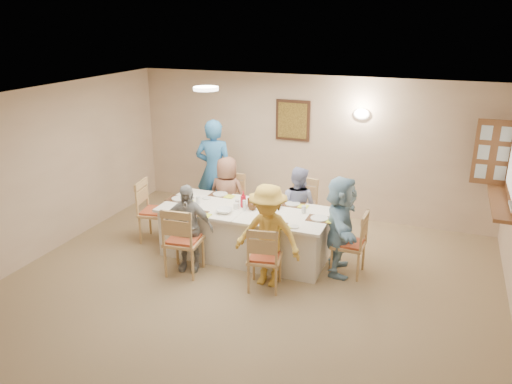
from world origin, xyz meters
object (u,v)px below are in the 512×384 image
at_px(chair_back_left, 230,203).
at_px(diner_back_left, 227,196).
at_px(chair_front_left, 184,239).
at_px(caregiver, 214,171).
at_px(chair_right_end, 349,243).
at_px(chair_front_right, 265,257).
at_px(diner_front_right, 268,236).
at_px(diner_back_right, 297,206).
at_px(diner_front_left, 187,228).
at_px(dining_table, 245,232).
at_px(diner_right_end, 340,225).
at_px(chair_left_end, 156,211).
at_px(chair_back_right, 299,211).
at_px(condiment_ketchup, 243,199).

bearing_deg(chair_back_left, diner_back_left, -96.37).
distance_m(chair_front_left, caregiver, 2.04).
height_order(chair_back_left, chair_right_end, chair_back_left).
bearing_deg(chair_front_right, diner_front_right, -100.38).
xyz_separation_m(diner_back_right, diner_front_left, (-1.20, -1.36, -0.00)).
bearing_deg(chair_back_left, dining_table, -59.50).
bearing_deg(chair_front_right, chair_back_left, -63.51).
bearing_deg(diner_right_end, dining_table, 78.34).
distance_m(chair_left_end, diner_back_left, 1.18).
height_order(chair_back_right, chair_right_end, chair_back_right).
bearing_deg(diner_front_right, diner_back_left, 133.90).
distance_m(diner_back_left, caregiver, 0.70).
bearing_deg(dining_table, chair_back_right, 53.13).
relative_size(chair_left_end, diner_back_left, 0.76).
bearing_deg(chair_back_left, chair_left_end, -146.27).
xyz_separation_m(chair_left_end, diner_back_left, (0.95, 0.68, 0.15)).
bearing_deg(diner_back_right, diner_back_left, 8.03).
relative_size(chair_left_end, condiment_ketchup, 4.09).
relative_size(chair_back_right, chair_front_left, 1.00).
bearing_deg(diner_front_right, chair_front_right, -87.52).
relative_size(chair_back_right, chair_left_end, 1.02).
bearing_deg(condiment_ketchup, diner_back_left, 131.09).
bearing_deg(chair_back_right, chair_left_end, -152.43).
height_order(chair_back_right, diner_right_end, diner_right_end).
distance_m(diner_back_right, condiment_ketchup, 0.94).
height_order(chair_back_left, condiment_ketchup, condiment_ketchup).
xyz_separation_m(diner_back_left, condiment_ketchup, (0.55, -0.63, 0.23)).
bearing_deg(chair_right_end, dining_table, -87.95).
xyz_separation_m(chair_front_left, diner_front_right, (1.20, 0.12, 0.20)).
bearing_deg(chair_right_end, diner_back_left, -105.50).
relative_size(chair_back_right, diner_right_end, 0.72).
relative_size(chair_right_end, diner_back_left, 0.71).
height_order(chair_back_right, caregiver, caregiver).
bearing_deg(dining_table, chair_front_left, -126.87).
distance_m(dining_table, chair_back_left, 1.00).
height_order(chair_front_right, diner_back_left, diner_back_left).
xyz_separation_m(chair_front_right, diner_back_right, (-0.00, 1.48, 0.18)).
bearing_deg(caregiver, diner_back_left, 124.61).
distance_m(diner_back_right, caregiver, 1.74).
height_order(chair_back_right, chair_left_end, chair_back_right).
relative_size(diner_back_left, diner_back_right, 1.03).
distance_m(diner_front_right, diner_right_end, 1.07).
bearing_deg(diner_right_end, chair_back_right, 34.05).
distance_m(chair_front_left, diner_front_left, 0.18).
height_order(chair_back_right, condiment_ketchup, chair_back_right).
relative_size(chair_back_right, diner_back_left, 0.78).
xyz_separation_m(dining_table, diner_back_right, (0.60, 0.68, 0.26)).
xyz_separation_m(diner_right_end, caregiver, (-2.47, 1.15, 0.19)).
height_order(chair_back_right, diner_front_right, diner_front_right).
bearing_deg(chair_back_left, diner_back_right, -12.08).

